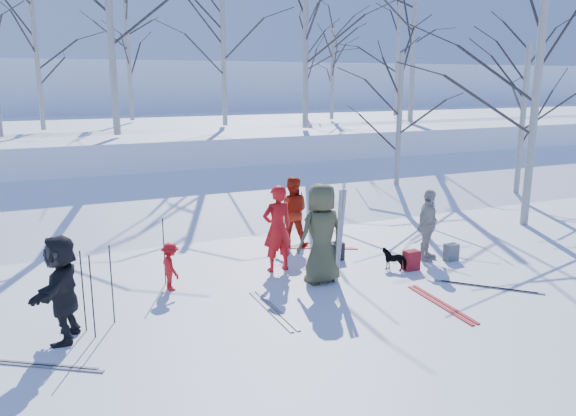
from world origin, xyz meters
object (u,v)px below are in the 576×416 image
skier_redor_behind (292,212)px  backpack_dark (336,251)px  backpack_red (411,260)px  backpack_grey (451,252)px  skier_grey_west (62,288)px  dog (394,259)px  skier_red_north (277,228)px  skier_olive_center (321,234)px  skier_red_seated (171,266)px  skier_cream_east (428,225)px

skier_redor_behind → backpack_dark: bearing=134.6°
backpack_red → backpack_grey: 1.20m
skier_grey_west → backpack_dark: skier_grey_west is taller
dog → backpack_red: dog is taller
skier_red_north → backpack_grey: skier_red_north is taller
skier_olive_center → dog: (1.77, 0.03, -0.77)m
skier_red_seated → dog: 4.65m
backpack_dark → backpack_grey: bearing=-25.2°
skier_olive_center → skier_red_north: (-0.51, 0.99, -0.08)m
skier_red_north → backpack_dark: size_ratio=4.58×
skier_grey_west → backpack_dark: size_ratio=4.19×
backpack_grey → skier_red_north: bearing=165.6°
dog → backpack_dark: 1.36m
backpack_grey → backpack_dark: backpack_dark is taller
backpack_dark → skier_redor_behind: bearing=106.7°
backpack_grey → dog: bearing=179.4°
skier_red_seated → backpack_red: skier_red_seated is taller
backpack_grey → backpack_dark: 2.57m
skier_olive_center → skier_grey_west: bearing=2.0°
backpack_grey → skier_redor_behind: bearing=137.6°
skier_cream_east → backpack_dark: skier_cream_east is taller
skier_red_seated → dog: bearing=-107.6°
skier_olive_center → skier_redor_behind: skier_olive_center is taller
skier_olive_center → skier_red_seated: (-2.81, 0.80, -0.53)m
skier_olive_center → skier_red_seated: bearing=-21.4°
dog → skier_red_seated: bearing=-58.1°
skier_red_seated → backpack_red: size_ratio=2.22×
skier_red_seated → dog: (4.58, -0.76, -0.24)m
skier_red_north → skier_grey_west: size_ratio=1.09×
skier_red_north → backpack_red: bearing=152.0°
skier_cream_east → skier_grey_west: size_ratio=0.95×
skier_red_north → skier_redor_behind: 1.86m
skier_red_seated → backpack_dark: bearing=-93.4°
skier_grey_west → backpack_red: 6.91m
backpack_red → dog: bearing=151.5°
backpack_red → backpack_dark: 1.69m
skier_grey_west → backpack_red: skier_grey_west is taller
skier_red_north → backpack_red: skier_red_north is taller
skier_redor_behind → dog: bearing=144.4°
dog → backpack_dark: dog is taller
skier_olive_center → backpack_dark: size_ratio=4.98×
backpack_dark → backpack_red: bearing=-47.7°
skier_redor_behind → skier_red_seated: bearing=55.3°
skier_grey_west → backpack_grey: bearing=114.1°
dog → backpack_grey: bearing=130.8°
skier_red_seated → skier_grey_west: 2.46m
skier_cream_east → skier_grey_west: bearing=156.8°
backpack_grey → skier_red_seated: bearing=172.7°
skier_redor_behind → skier_cream_east: 3.19m
skier_cream_east → skier_red_seated: bearing=144.7°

